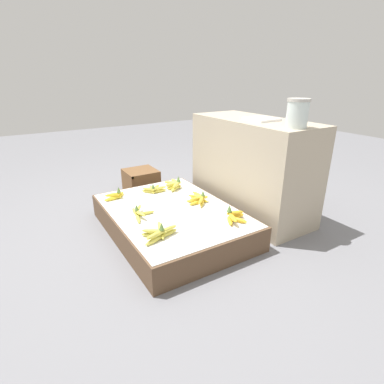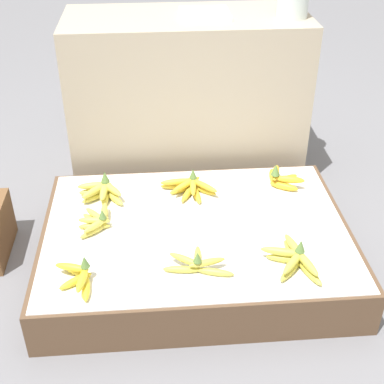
{
  "view_description": "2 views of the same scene",
  "coord_description": "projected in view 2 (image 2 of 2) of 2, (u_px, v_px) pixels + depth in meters",
  "views": [
    {
      "loc": [
        1.8,
        -0.92,
        1.12
      ],
      "look_at": [
        0.13,
        0.1,
        0.34
      ],
      "focal_mm": 28.0,
      "sensor_mm": 36.0,
      "label": 1
    },
    {
      "loc": [
        -0.15,
        -1.65,
        1.44
      ],
      "look_at": [
        -0.02,
        0.0,
        0.35
      ],
      "focal_mm": 50.0,
      "sensor_mm": 36.0,
      "label": 2
    }
  ],
  "objects": [
    {
      "name": "back_vendor_table",
      "position": [
        187.0,
        99.0,
        2.58
      ],
      "size": [
        1.1,
        0.47,
        0.79
      ],
      "color": "tan",
      "rests_on": "ground_plane"
    },
    {
      "name": "banana_bunch_back_midleft",
      "position": [
        190.0,
        186.0,
        2.27
      ],
      "size": [
        0.24,
        0.18,
        0.1
      ],
      "color": "gold",
      "rests_on": "display_platform"
    },
    {
      "name": "banana_bunch_front_midright",
      "position": [
        295.0,
        259.0,
        1.87
      ],
      "size": [
        0.19,
        0.25,
        0.1
      ],
      "color": "gold",
      "rests_on": "display_platform"
    },
    {
      "name": "banana_bunch_back_midright",
      "position": [
        281.0,
        178.0,
        2.31
      ],
      "size": [
        0.15,
        0.19,
        0.11
      ],
      "color": "gold",
      "rests_on": "display_platform"
    },
    {
      "name": "banana_bunch_front_left",
      "position": [
        79.0,
        276.0,
        1.8
      ],
      "size": [
        0.13,
        0.2,
        0.1
      ],
      "color": "yellow",
      "rests_on": "display_platform"
    },
    {
      "name": "display_platform",
      "position": [
        196.0,
        245.0,
        2.13
      ],
      "size": [
        1.19,
        0.86,
        0.18
      ],
      "color": "brown",
      "rests_on": "ground_plane"
    },
    {
      "name": "foam_tray_white",
      "position": [
        205.0,
        14.0,
        2.36
      ],
      "size": [
        0.22,
        0.21,
        0.02
      ],
      "color": "white",
      "rests_on": "back_vendor_table"
    },
    {
      "name": "ground_plane",
      "position": [
        196.0,
        263.0,
        2.18
      ],
      "size": [
        10.0,
        10.0,
        0.0
      ],
      "primitive_type": "plane",
      "color": "slate"
    },
    {
      "name": "banana_bunch_back_left",
      "position": [
        102.0,
        191.0,
        2.22
      ],
      "size": [
        0.2,
        0.16,
        0.11
      ],
      "color": "#DBCC4C",
      "rests_on": "display_platform"
    },
    {
      "name": "banana_bunch_front_midleft",
      "position": [
        197.0,
        264.0,
        1.85
      ],
      "size": [
        0.25,
        0.17,
        0.09
      ],
      "color": "gold",
      "rests_on": "display_platform"
    },
    {
      "name": "banana_bunch_middle_left",
      "position": [
        97.0,
        220.0,
        2.06
      ],
      "size": [
        0.13,
        0.2,
        0.09
      ],
      "color": "#DBCC4C",
      "rests_on": "display_platform"
    }
  ]
}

